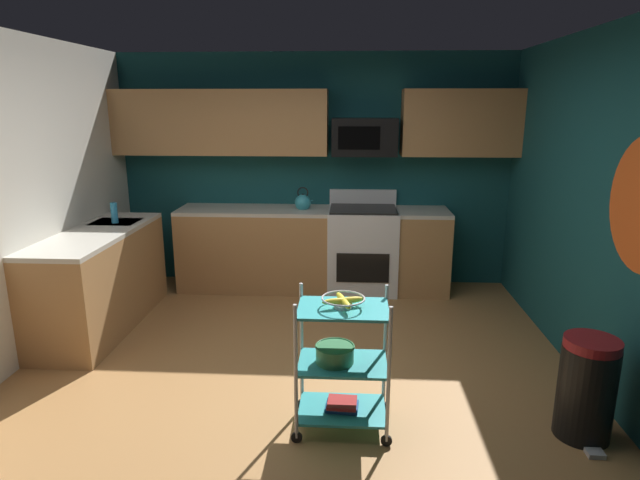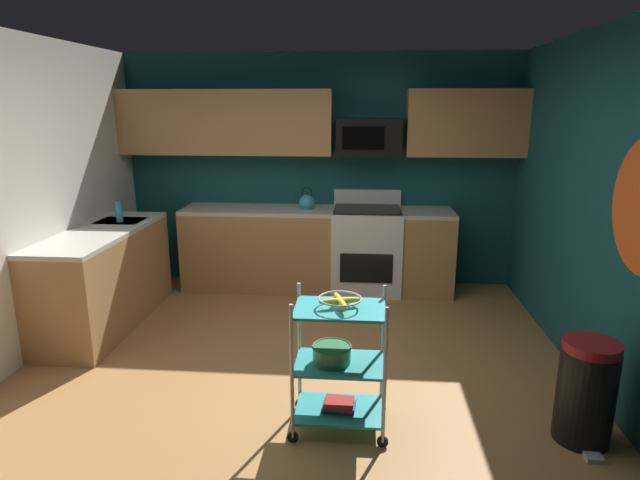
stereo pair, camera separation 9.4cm
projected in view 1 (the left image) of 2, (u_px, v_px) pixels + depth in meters
The scene contains 14 objects.
floor at pixel (293, 382), 4.04m from camera, with size 4.40×4.80×0.04m, color #A87542.
wall_back at pixel (315, 171), 6.06m from camera, with size 4.52×0.06×2.60m, color #14474C.
wall_right at pixel (618, 217), 3.58m from camera, with size 0.06×4.80×2.60m, color #14474C.
counter_run at pixel (243, 259), 5.57m from camera, with size 3.70×2.35×0.92m.
oven_range at pixel (362, 248), 5.92m from camera, with size 0.76×0.65×1.10m.
upper_cabinets at pixel (302, 123), 5.74m from camera, with size 4.40×0.33×0.70m.
microwave at pixel (364, 137), 5.71m from camera, with size 0.70×0.39×0.40m.
rolling_cart at pixel (343, 363), 3.35m from camera, with size 0.63×0.40×0.91m.
fruit_bowl at pixel (343, 300), 3.24m from camera, with size 0.27×0.27×0.07m.
mixing_bowl_large at pixel (335, 353), 3.33m from camera, with size 0.25×0.25×0.11m.
book_stack at pixel (342, 405), 3.42m from camera, with size 0.22×0.18×0.05m.
kettle at pixel (303, 202), 5.82m from camera, with size 0.21×0.18×0.26m.
dish_soap_bottle at pixel (114, 213), 5.13m from camera, with size 0.06×0.06×0.20m, color #2D8CBF.
trash_can at pixel (586, 388), 3.29m from camera, with size 0.34×0.42×0.66m.
Camera 1 is at (0.42, -3.62, 2.04)m, focal length 29.68 mm.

